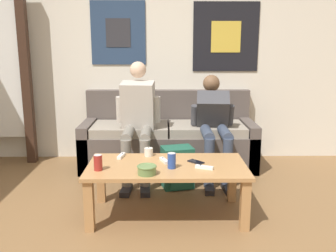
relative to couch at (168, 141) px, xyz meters
The scene contains 14 objects.
wall_back 1.07m from the couch, 120.86° to the left, with size 10.00×0.07×2.55m.
couch is the anchor object (origin of this frame).
coffee_table 1.31m from the couch, 91.18° to the right, with size 1.29×0.66×0.43m.
person_seated_adult 0.64m from the couch, 127.73° to the right, with size 0.47×0.84×1.21m.
person_seated_teen 0.67m from the couch, 36.82° to the right, with size 0.47×0.98×1.06m.
backpack 0.71m from the couch, 83.27° to the right, with size 0.34×0.30×0.41m.
ceramic_bowl 1.55m from the couch, 96.68° to the right, with size 0.15×0.15×0.07m.
pillar_candle 1.09m from the couch, 99.93° to the right, with size 0.08×0.08×0.08m.
drink_can_blue 1.41m from the couch, 89.62° to the right, with size 0.07×0.07×0.12m.
drink_can_red 1.56m from the couch, 111.35° to the right, with size 0.07×0.07×0.12m.
game_controller_near_left 1.24m from the couch, 92.32° to the right, with size 0.08×0.15×0.03m.
game_controller_near_right 1.44m from the couch, 79.33° to the right, with size 0.15×0.09×0.03m.
game_controller_far_center 1.19m from the couch, 111.03° to the right, with size 0.06×0.15×0.03m.
cell_phone 1.28m from the couch, 80.33° to the right, with size 0.14×0.14×0.01m.
Camera 1 is at (0.17, -1.99, 1.40)m, focal length 40.00 mm.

